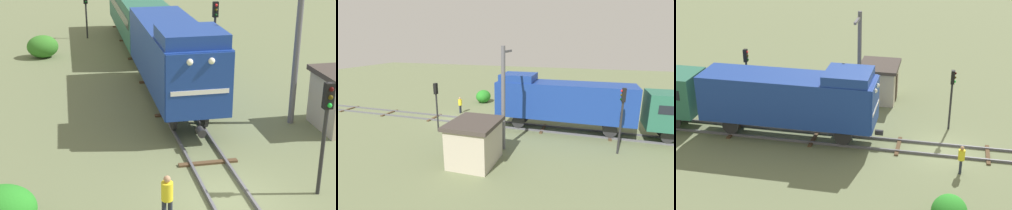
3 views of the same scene
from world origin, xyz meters
The scene contains 9 objects.
ground_plane centered at (0.00, 0.00, 0.00)m, with size 97.45×97.45×0.00m, color #66704C.
railway_track centered at (0.00, 0.00, 0.07)m, with size 2.40×64.96×0.16m.
locomotive centered at (0.00, 9.55, 2.77)m, with size 2.90×11.60×4.60m.
traffic_signal_near centered at (3.20, -0.30, 2.88)m, with size 0.32×0.34×4.14m.
traffic_signal_mid centered at (3.40, 13.84, 3.16)m, with size 0.32×0.34×4.57m.
worker_near_track centered at (-2.40, -1.07, 1.00)m, with size 0.38×0.38×1.70m.
catenary_mast centered at (4.93, 6.12, 3.86)m, with size 1.94×0.28×7.23m.
relay_hut centered at (7.50, 5.04, 1.39)m, with size 3.50×2.90×2.74m.
bush_near centered at (-7.47, -0.52, 0.77)m, with size 2.11×1.73×1.54m, color #288526.
Camera 2 is at (21.54, 11.54, 7.73)m, focal length 28.00 mm.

